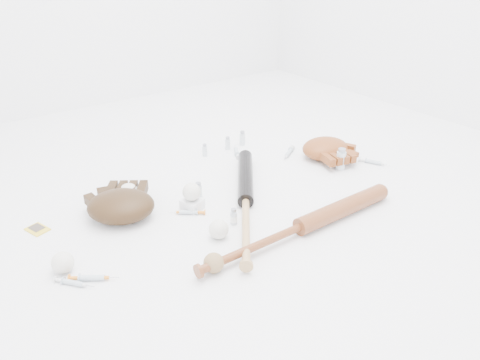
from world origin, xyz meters
TOP-DOWN VIEW (x-y plane):
  - bat_dark at (-0.01, -0.05)m, footprint 0.57×0.72m
  - bat_wood at (0.03, -0.31)m, footprint 0.89×0.07m
  - glove_dark at (-0.42, 0.16)m, footprint 0.41×0.41m
  - glove_tan at (0.57, 0.09)m, footprint 0.33×0.33m
  - trading_card at (-0.70, 0.27)m, footprint 0.08×0.09m
  - pedestal at (-0.18, 0.06)m, footprint 0.09×0.09m
  - baseball_on_pedestal at (-0.18, 0.06)m, footprint 0.07×0.07m
  - baseball_left at (-0.70, -0.02)m, footprint 0.07×0.07m
  - baseball_upper at (-0.35, 0.25)m, footprint 0.08×0.08m
  - baseball_mid at (-0.21, -0.16)m, footprint 0.07×0.07m
  - baseball_aged at (-0.33, -0.30)m, footprint 0.06×0.06m
  - syringe_0 at (-0.65, -0.12)m, footprint 0.15×0.12m
  - syringe_1 at (-0.21, 0.04)m, footprint 0.13×0.11m
  - syringe_2 at (0.26, 0.38)m, footprint 0.11×0.16m
  - syringe_3 at (0.70, -0.09)m, footprint 0.09×0.16m
  - syringe_4 at (0.46, 0.22)m, footprint 0.16×0.11m
  - syringe_5 at (-0.70, -0.10)m, footprint 0.11×0.13m
  - vial_0 at (0.13, 0.45)m, footprint 0.02×0.02m
  - vial_1 at (0.26, 0.45)m, footprint 0.03×0.03m
  - vial_2 at (-0.12, 0.12)m, footprint 0.03×0.03m
  - vial_3 at (0.54, -0.03)m, footprint 0.04×0.04m
  - vial_4 at (-0.12, -0.12)m, footprint 0.02×0.02m
  - vial_5 at (0.35, 0.45)m, footprint 0.03×0.03m

SIDE VIEW (x-z plane):
  - trading_card at x=-0.70m, z-range 0.00..0.00m
  - syringe_5 at x=-0.70m, z-range 0.00..0.02m
  - syringe_1 at x=-0.21m, z-range 0.00..0.02m
  - syringe_3 at x=0.70m, z-range 0.00..0.02m
  - syringe_0 at x=-0.65m, z-range 0.00..0.02m
  - syringe_4 at x=0.46m, z-range 0.00..0.02m
  - syringe_2 at x=0.26m, z-range 0.00..0.02m
  - pedestal at x=-0.18m, z-range 0.00..0.04m
  - vial_0 at x=0.13m, z-range 0.00..0.06m
  - vial_4 at x=-0.12m, z-range 0.00..0.06m
  - bat_dark at x=-0.01m, z-range 0.00..0.06m
  - vial_1 at x=0.26m, z-range 0.00..0.06m
  - baseball_aged at x=-0.33m, z-range 0.00..0.06m
  - bat_wood at x=0.03m, z-range 0.00..0.07m
  - baseball_mid at x=-0.21m, z-range 0.00..0.07m
  - baseball_left at x=-0.70m, z-range 0.00..0.07m
  - vial_2 at x=-0.12m, z-range 0.00..0.07m
  - vial_5 at x=0.35m, z-range 0.00..0.07m
  - baseball_upper at x=-0.35m, z-range 0.00..0.08m
  - glove_tan at x=0.57m, z-range 0.00..0.10m
  - vial_3 at x=0.54m, z-range 0.00..0.10m
  - glove_dark at x=-0.42m, z-range 0.00..0.11m
  - baseball_on_pedestal at x=-0.18m, z-range 0.04..0.11m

